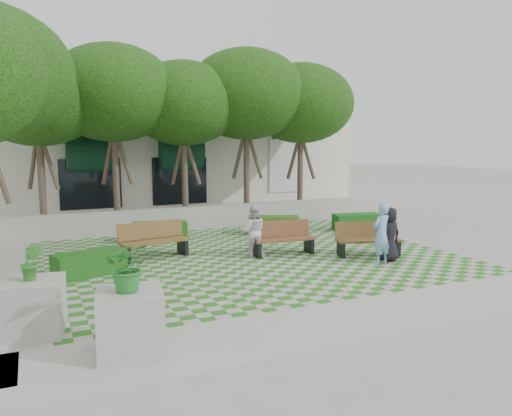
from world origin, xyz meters
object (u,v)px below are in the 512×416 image
bench_west (154,241)px  hedge_east (357,222)px  bench_mid (282,238)px  planter_front (130,308)px  planter_back (34,304)px  person_white (253,231)px  hedge_midright (273,225)px  hedge_west (90,264)px  bench_east (368,239)px  hedge_midleft (160,232)px  person_dark (389,234)px  person_blue (381,234)px

bench_west → hedge_east: size_ratio=1.18×
bench_west → bench_mid: bearing=-27.8°
planter_front → planter_back: bearing=133.6°
planter_front → person_white: 7.12m
bench_west → hedge_midright: 5.36m
hedge_west → hedge_midright: bearing=25.0°
planter_back → hedge_west: bearing=70.2°
bench_east → hedge_east: bench_east is taller
hedge_midleft → person_dark: person_dark is taller
bench_mid → hedge_midright: (1.25, 3.14, -0.17)m
hedge_east → person_blue: size_ratio=1.03×
planter_back → hedge_midright: bearing=40.1°
person_blue → person_dark: person_blue is taller
bench_west → hedge_west: bearing=-157.7°
planter_back → person_white: (6.08, 3.89, 0.24)m
hedge_east → person_blue: bearing=-118.6°
bench_west → hedge_east: bench_west is taller
hedge_midleft → person_white: 4.05m
bench_west → hedge_west: size_ratio=1.19×
hedge_midleft → planter_front: (-2.61, -8.89, 0.43)m
planter_front → planter_back: planter_front is taller
person_blue → person_dark: size_ratio=1.10×
bench_east → hedge_east: size_ratio=1.14×
hedge_east → person_white: person_white is taller
hedge_east → hedge_midright: size_ratio=0.96×
bench_mid → person_dark: 3.18m
hedge_west → person_dark: bearing=-13.9°
hedge_midleft → person_blue: person_blue is taller
hedge_east → planter_front: (-10.17, -7.87, 0.45)m
hedge_midleft → hedge_east: bearing=-7.7°
bench_mid → planter_front: (-5.60, -5.37, 0.27)m
bench_west → hedge_west: 2.36m
planter_front → person_dark: planter_front is taller
person_blue → person_white: bearing=-53.2°
bench_east → planter_front: 8.93m
planter_back → person_blue: bearing=10.0°
planter_front → person_dark: size_ratio=1.18×
hedge_midleft → person_white: bearing=-59.9°
person_blue → hedge_east: bearing=-134.0°
bench_west → hedge_midleft: (0.74, 2.35, -0.19)m
bench_mid → person_blue: (1.97, -2.25, 0.38)m
person_dark → person_white: bearing=-32.3°
bench_mid → hedge_west: 5.71m
bench_west → person_dark: 6.93m
bench_west → planter_back: 6.02m
hedge_west → hedge_east: bearing=14.2°
hedge_midleft → planter_front: planter_front is taller
bench_east → person_dark: bearing=-68.8°
hedge_west → person_white: (4.73, 0.13, 0.48)m
bench_east → hedge_midleft: size_ratio=1.09×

